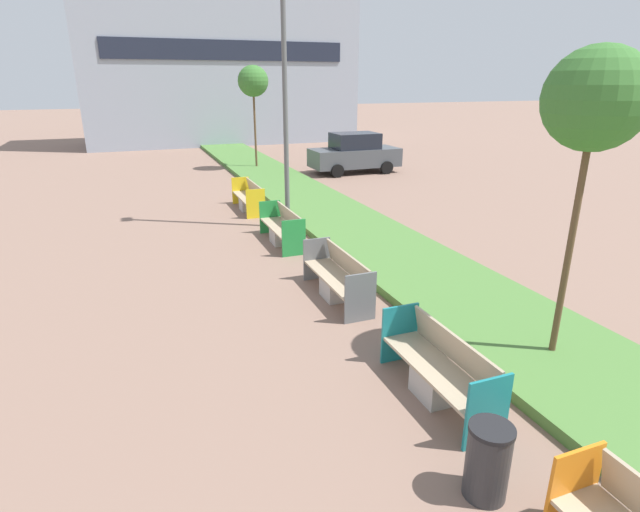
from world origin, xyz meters
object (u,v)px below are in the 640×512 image
bench_teal_frame (439,373)px  sapling_tree_far (253,82)px  street_lamp_post (284,55)px  bench_green_frame (283,230)px  parked_car_distant (355,153)px  sapling_tree_near (596,101)px  litter_bin (488,461)px  bench_yellow_frame (249,199)px  bench_grey_frame (338,281)px

bench_teal_frame → sapling_tree_far: sapling_tree_far is taller
street_lamp_post → sapling_tree_far: bearing=81.0°
bench_green_frame → sapling_tree_far: (2.23, 11.77, 3.75)m
bench_green_frame → parked_car_distant: (6.41, 9.30, 0.54)m
sapling_tree_near → sapling_tree_far: 19.05m
sapling_tree_far → sapling_tree_near: bearing=-90.0°
litter_bin → sapling_tree_near: 4.84m
bench_green_frame → sapling_tree_near: size_ratio=0.48×
bench_yellow_frame → sapling_tree_far: bearing=74.1°
sapling_tree_near → sapling_tree_far: sapling_tree_far is taller
bench_teal_frame → bench_grey_frame: 3.61m
litter_bin → bench_teal_frame: bearing=72.4°
bench_yellow_frame → parked_car_distant: parked_car_distant is taller
bench_grey_frame → bench_yellow_frame: 7.77m
bench_teal_frame → parked_car_distant: parked_car_distant is taller
bench_yellow_frame → litter_bin: bench_yellow_frame is taller
litter_bin → street_lamp_post: size_ratio=0.10×
street_lamp_post → parked_car_distant: bearing=53.4°
bench_yellow_frame → litter_bin: size_ratio=2.61×
bench_teal_frame → street_lamp_post: (0.61, 8.95, 4.47)m
bench_grey_frame → bench_yellow_frame: size_ratio=1.01×
bench_yellow_frame → sapling_tree_far: size_ratio=0.46×
bench_yellow_frame → sapling_tree_far: (2.23, 7.86, 3.75)m
bench_teal_frame → bench_yellow_frame: 11.38m
street_lamp_post → sapling_tree_near: bearing=-79.5°
bench_grey_frame → litter_bin: bench_grey_frame is taller
bench_teal_frame → sapling_tree_near: (2.23, 0.19, 3.57)m
bench_green_frame → sapling_tree_near: 8.40m
bench_teal_frame → bench_green_frame: same height
street_lamp_post → bench_grey_frame: bearing=-96.5°
bench_teal_frame → litter_bin: bench_teal_frame is taller
bench_teal_frame → litter_bin: (-0.53, -1.68, 0.06)m
bench_grey_frame → sapling_tree_near: (2.23, -3.42, 3.56)m
bench_teal_frame → parked_car_distant: size_ratio=0.51×
bench_grey_frame → street_lamp_post: 6.99m
bench_green_frame → bench_yellow_frame: bearing=90.0°
bench_yellow_frame → parked_car_distant: 8.39m
bench_green_frame → parked_car_distant: bearing=55.4°
sapling_tree_near → bench_teal_frame: bearing=-175.2°
street_lamp_post → sapling_tree_far: street_lamp_post is taller
street_lamp_post → bench_green_frame: bearing=-112.4°
bench_grey_frame → bench_yellow_frame: bearing=90.0°
street_lamp_post → parked_car_distant: (5.80, 7.82, -3.92)m
bench_teal_frame → bench_yellow_frame: (0.00, 11.38, 0.00)m
litter_bin → sapling_tree_far: (2.77, 20.92, 3.69)m
litter_bin → parked_car_distant: (6.94, 18.45, 0.48)m
bench_teal_frame → street_lamp_post: street_lamp_post is taller
bench_yellow_frame → bench_teal_frame: bearing=-90.0°
litter_bin → sapling_tree_far: bearing=82.5°
bench_green_frame → parked_car_distant: size_ratio=0.53×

